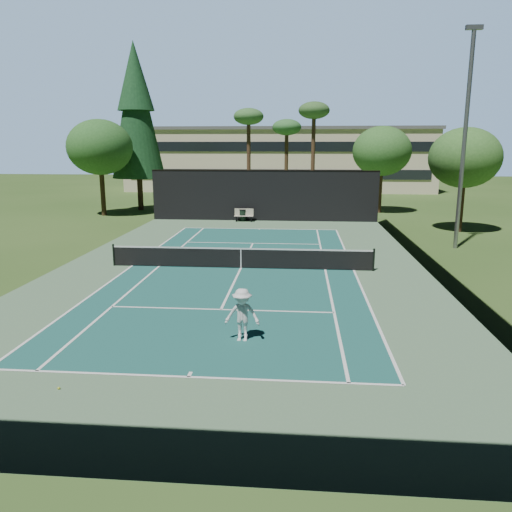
{
  "coord_description": "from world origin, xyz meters",
  "views": [
    {
      "loc": [
        2.77,
        -23.64,
        5.88
      ],
      "look_at": [
        1.0,
        -3.0,
        1.3
      ],
      "focal_mm": 35.0,
      "sensor_mm": 36.0,
      "label": 1
    }
  ],
  "objects_px": {
    "tennis_ball_a": "(59,388)",
    "player": "(242,315)",
    "tennis_net": "(241,257)",
    "tennis_ball_c": "(270,260)",
    "tennis_ball_d": "(208,254)",
    "tennis_ball_b": "(206,256)",
    "trash_bin": "(243,215)",
    "park_bench": "(244,215)"
  },
  "relations": [
    {
      "from": "tennis_ball_b",
      "to": "trash_bin",
      "type": "distance_m",
      "value": 13.21
    },
    {
      "from": "player",
      "to": "tennis_ball_c",
      "type": "height_order",
      "value": "player"
    },
    {
      "from": "tennis_ball_a",
      "to": "tennis_ball_b",
      "type": "xyz_separation_m",
      "value": [
        0.86,
        15.28,
        0.0
      ]
    },
    {
      "from": "player",
      "to": "trash_bin",
      "type": "bearing_deg",
      "value": 99.62
    },
    {
      "from": "tennis_net",
      "to": "player",
      "type": "xyz_separation_m",
      "value": [
        1.11,
        -9.25,
        0.27
      ]
    },
    {
      "from": "tennis_ball_a",
      "to": "tennis_ball_b",
      "type": "bearing_deg",
      "value": 86.79
    },
    {
      "from": "tennis_ball_b",
      "to": "tennis_ball_c",
      "type": "bearing_deg",
      "value": -9.82
    },
    {
      "from": "tennis_ball_b",
      "to": "tennis_ball_c",
      "type": "distance_m",
      "value": 3.56
    },
    {
      "from": "tennis_ball_b",
      "to": "park_bench",
      "type": "relative_size",
      "value": 0.05
    },
    {
      "from": "player",
      "to": "tennis_ball_c",
      "type": "relative_size",
      "value": 22.75
    },
    {
      "from": "tennis_net",
      "to": "tennis_ball_a",
      "type": "height_order",
      "value": "tennis_net"
    },
    {
      "from": "tennis_ball_b",
      "to": "park_bench",
      "type": "bearing_deg",
      "value": 87.16
    },
    {
      "from": "tennis_net",
      "to": "trash_bin",
      "type": "xyz_separation_m",
      "value": [
        -1.66,
        15.67,
        -0.08
      ]
    },
    {
      "from": "tennis_ball_a",
      "to": "trash_bin",
      "type": "distance_m",
      "value": 28.51
    },
    {
      "from": "tennis_ball_a",
      "to": "trash_bin",
      "type": "xyz_separation_m",
      "value": [
        1.39,
        28.47,
        0.44
      ]
    },
    {
      "from": "tennis_ball_a",
      "to": "park_bench",
      "type": "relative_size",
      "value": 0.05
    },
    {
      "from": "tennis_ball_a",
      "to": "trash_bin",
      "type": "relative_size",
      "value": 0.08
    },
    {
      "from": "tennis_ball_b",
      "to": "trash_bin",
      "type": "relative_size",
      "value": 0.08
    },
    {
      "from": "tennis_ball_c",
      "to": "tennis_net",
      "type": "bearing_deg",
      "value": -124.89
    },
    {
      "from": "tennis_ball_b",
      "to": "tennis_ball_d",
      "type": "distance_m",
      "value": 0.47
    },
    {
      "from": "tennis_net",
      "to": "player",
      "type": "bearing_deg",
      "value": -83.15
    },
    {
      "from": "player",
      "to": "tennis_ball_d",
      "type": "distance_m",
      "value": 12.66
    },
    {
      "from": "player",
      "to": "trash_bin",
      "type": "distance_m",
      "value": 25.08
    },
    {
      "from": "tennis_net",
      "to": "player",
      "type": "distance_m",
      "value": 9.32
    },
    {
      "from": "player",
      "to": "trash_bin",
      "type": "relative_size",
      "value": 1.76
    },
    {
      "from": "tennis_net",
      "to": "trash_bin",
      "type": "height_order",
      "value": "tennis_net"
    },
    {
      "from": "park_bench",
      "to": "trash_bin",
      "type": "xyz_separation_m",
      "value": [
        -0.11,
        0.18,
        -0.07
      ]
    },
    {
      "from": "tennis_ball_b",
      "to": "tennis_ball_d",
      "type": "height_order",
      "value": "same"
    },
    {
      "from": "tennis_ball_c",
      "to": "tennis_ball_d",
      "type": "bearing_deg",
      "value": 162.8
    },
    {
      "from": "tennis_ball_b",
      "to": "trash_bin",
      "type": "bearing_deg",
      "value": 87.69
    },
    {
      "from": "tennis_net",
      "to": "park_bench",
      "type": "bearing_deg",
      "value": 95.7
    },
    {
      "from": "tennis_net",
      "to": "tennis_ball_d",
      "type": "bearing_deg",
      "value": 126.25
    },
    {
      "from": "tennis_ball_c",
      "to": "trash_bin",
      "type": "distance_m",
      "value": 14.12
    },
    {
      "from": "player",
      "to": "tennis_ball_a",
      "type": "distance_m",
      "value": 5.53
    },
    {
      "from": "player",
      "to": "tennis_ball_d",
      "type": "relative_size",
      "value": 22.23
    },
    {
      "from": "tennis_ball_a",
      "to": "player",
      "type": "bearing_deg",
      "value": 40.46
    },
    {
      "from": "tennis_ball_c",
      "to": "tennis_ball_d",
      "type": "xyz_separation_m",
      "value": [
        -3.48,
        1.08,
        0.0
      ]
    },
    {
      "from": "park_bench",
      "to": "tennis_ball_a",
      "type": "bearing_deg",
      "value": -93.04
    },
    {
      "from": "tennis_ball_d",
      "to": "park_bench",
      "type": "xyz_separation_m",
      "value": [
        0.62,
        12.54,
        0.51
      ]
    },
    {
      "from": "player",
      "to": "tennis_ball_b",
      "type": "bearing_deg",
      "value": 109.0
    },
    {
      "from": "park_bench",
      "to": "trash_bin",
      "type": "relative_size",
      "value": 1.59
    },
    {
      "from": "player",
      "to": "tennis_ball_a",
      "type": "relative_size",
      "value": 23.35
    }
  ]
}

